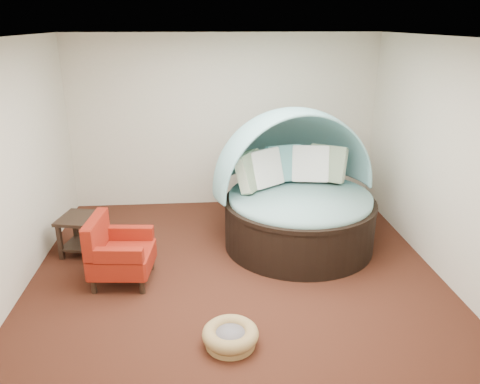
{
  "coord_description": "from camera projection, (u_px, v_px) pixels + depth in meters",
  "views": [
    {
      "loc": [
        -0.38,
        -5.07,
        2.96
      ],
      "look_at": [
        0.1,
        0.6,
        0.87
      ],
      "focal_mm": 35.0,
      "sensor_mm": 36.0,
      "label": 1
    }
  ],
  "objects": [
    {
      "name": "wall_left",
      "position": [
        8.0,
        172.0,
        5.12
      ],
      "size": [
        0.0,
        5.0,
        5.0
      ],
      "primitive_type": "plane",
      "rotation": [
        1.57,
        0.0,
        1.57
      ],
      "color": "beige",
      "rests_on": "floor"
    },
    {
      "name": "ceiling",
      "position": [
        235.0,
        37.0,
        4.83
      ],
      "size": [
        5.0,
        5.0,
        0.0
      ],
      "primitive_type": "plane",
      "rotation": [
        3.14,
        0.0,
        0.0
      ],
      "color": "white",
      "rests_on": "wall_back"
    },
    {
      "name": "wall_back",
      "position": [
        224.0,
        122.0,
        7.65
      ],
      "size": [
        5.0,
        0.0,
        5.0
      ],
      "primitive_type": "plane",
      "rotation": [
        1.57,
        0.0,
        0.0
      ],
      "color": "beige",
      "rests_on": "floor"
    },
    {
      "name": "side_table",
      "position": [
        83.0,
        230.0,
        6.24
      ],
      "size": [
        0.65,
        0.65,
        0.52
      ],
      "rotation": [
        0.0,
        0.0,
        -0.22
      ],
      "color": "black",
      "rests_on": "floor"
    },
    {
      "name": "wall_front",
      "position": [
        265.0,
        282.0,
        2.98
      ],
      "size": [
        5.0,
        0.0,
        5.0
      ],
      "primitive_type": "plane",
      "rotation": [
        -1.57,
        0.0,
        0.0
      ],
      "color": "beige",
      "rests_on": "floor"
    },
    {
      "name": "canopy_daybed",
      "position": [
        297.0,
        183.0,
        6.39
      ],
      "size": [
        2.54,
        2.48,
        1.89
      ],
      "rotation": [
        0.0,
        0.0,
        0.24
      ],
      "color": "black",
      "rests_on": "floor"
    },
    {
      "name": "red_armchair",
      "position": [
        117.0,
        252.0,
        5.55
      ],
      "size": [
        0.76,
        0.77,
        0.82
      ],
      "rotation": [
        0.0,
        0.0,
        -0.1
      ],
      "color": "black",
      "rests_on": "floor"
    },
    {
      "name": "floor",
      "position": [
        236.0,
        275.0,
        5.8
      ],
      "size": [
        5.0,
        5.0,
        0.0
      ],
      "primitive_type": "plane",
      "color": "#411D12",
      "rests_on": "ground"
    },
    {
      "name": "wall_right",
      "position": [
        447.0,
        162.0,
        5.51
      ],
      "size": [
        0.0,
        5.0,
        5.0
      ],
      "primitive_type": "plane",
      "rotation": [
        1.57,
        0.0,
        -1.57
      ],
      "color": "beige",
      "rests_on": "floor"
    },
    {
      "name": "pet_basket",
      "position": [
        230.0,
        336.0,
        4.51
      ],
      "size": [
        0.64,
        0.64,
        0.19
      ],
      "rotation": [
        0.0,
        0.0,
        0.18
      ],
      "color": "olive",
      "rests_on": "floor"
    }
  ]
}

